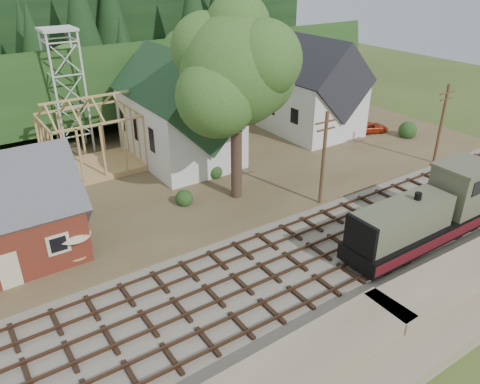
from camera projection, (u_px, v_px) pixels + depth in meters
ground at (295, 265)px, 31.09m from camera, size 140.00×140.00×0.00m
embankment at (398, 343)px, 24.80m from camera, size 64.00×5.00×1.60m
railroad_bed at (295, 264)px, 31.05m from camera, size 64.00×11.00×0.16m
village_flat at (172, 171)px, 44.35m from camera, size 64.00×26.00×0.30m
hillside at (91, 110)px, 62.18m from camera, size 70.00×28.96×12.74m
ridge at (59, 86)px, 74.02m from camera, size 80.00×20.00×12.00m
church at (180, 111)px, 44.32m from camera, size 8.40×15.17×13.00m
farmhouse at (311, 92)px, 51.94m from camera, size 8.40×10.80×10.60m
timber_frame at (92, 140)px, 42.91m from camera, size 8.20×6.20×6.99m
lattice_tower at (61, 54)px, 44.30m from camera, size 3.20×3.20×12.12m
big_tree at (237, 77)px, 35.03m from camera, size 10.90×8.40×14.70m
telegraph_pole_near at (324, 158)px, 36.51m from camera, size 2.20×0.28×8.00m
telegraph_pole_far at (441, 124)px, 43.99m from camera, size 2.20×0.28×8.00m
locomotive at (428, 215)px, 32.53m from camera, size 12.80×3.20×5.10m
car_blue at (72, 236)px, 32.41m from camera, size 1.99×4.03×1.32m
car_red at (370, 127)px, 53.36m from camera, size 4.56×3.26×1.15m
patio_set at (73, 234)px, 30.03m from camera, size 2.21×2.21×2.46m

